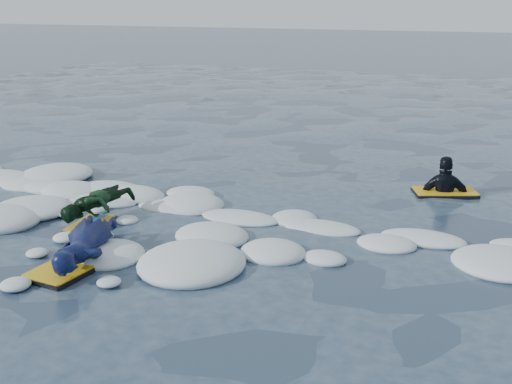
{
  "coord_description": "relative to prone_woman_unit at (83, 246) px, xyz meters",
  "views": [
    {
      "loc": [
        4.56,
        -6.55,
        3.02
      ],
      "look_at": [
        1.24,
        1.6,
        0.37
      ],
      "focal_mm": 45.0,
      "sensor_mm": 36.0,
      "label": 1
    }
  ],
  "objects": [
    {
      "name": "prone_woman_unit",
      "position": [
        0.0,
        0.0,
        0.0
      ],
      "size": [
        1.09,
        1.71,
        0.42
      ],
      "rotation": [
        0.0,
        0.0,
        1.48
      ],
      "color": "black",
      "rests_on": "ground"
    },
    {
      "name": "waiting_rider_unit",
      "position": [
        3.67,
        4.5,
        -0.31
      ],
      "size": [
        1.12,
        0.88,
        1.48
      ],
      "rotation": [
        0.0,
        0.0,
        0.39
      ],
      "color": "black",
      "rests_on": "ground"
    },
    {
      "name": "ground",
      "position": [
        0.02,
        0.76,
        -0.21
      ],
      "size": [
        120.0,
        120.0,
        0.0
      ],
      "primitive_type": "plane",
      "color": "#162635",
      "rests_on": "ground"
    },
    {
      "name": "foam_band",
      "position": [
        0.02,
        1.79,
        -0.21
      ],
      "size": [
        12.0,
        3.1,
        0.3
      ],
      "primitive_type": null,
      "color": "silver",
      "rests_on": "ground"
    },
    {
      "name": "prone_child_unit",
      "position": [
        -0.71,
        1.28,
        0.02
      ],
      "size": [
        0.8,
        1.26,
        0.45
      ],
      "rotation": [
        0.0,
        0.0,
        1.68
      ],
      "color": "black",
      "rests_on": "ground"
    }
  ]
}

